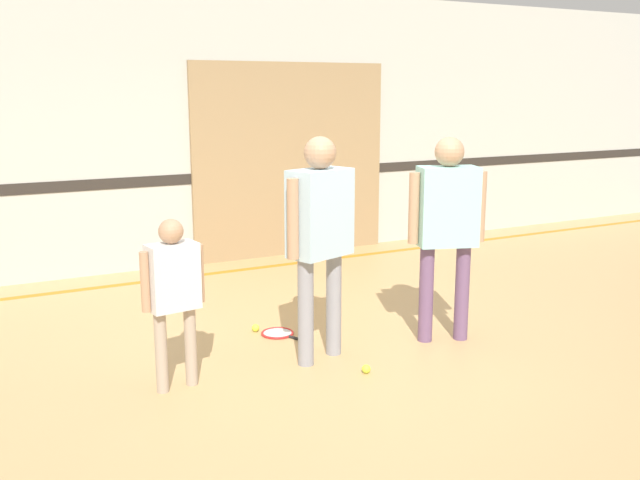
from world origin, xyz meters
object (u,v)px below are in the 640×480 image
person_student_right (447,217)px  racket_spare_on_floor (279,334)px  person_instructor (320,225)px  tennis_ball_near_instructor (366,369)px  person_student_left (173,285)px  tennis_ball_by_spare_racket (256,328)px

person_student_right → racket_spare_on_floor: size_ratio=3.34×
person_instructor → tennis_ball_near_instructor: person_instructor is taller
person_instructor → person_student_left: 1.18m
person_instructor → person_student_right: 1.11m
tennis_ball_near_instructor → tennis_ball_by_spare_racket: (-0.37, 1.23, 0.00)m
tennis_ball_by_spare_racket → tennis_ball_near_instructor: bearing=-73.3°
person_student_left → racket_spare_on_floor: person_student_left is taller
person_instructor → person_student_left: bearing=162.1°
person_instructor → person_student_right: (1.11, -0.09, -0.02)m
person_instructor → person_student_left: person_instructor is taller
person_instructor → tennis_ball_near_instructor: 1.12m
racket_spare_on_floor → tennis_ball_by_spare_racket: 0.22m
person_instructor → racket_spare_on_floor: bearing=75.6°
person_student_right → racket_spare_on_floor: 1.72m
person_instructor → tennis_ball_by_spare_racket: (-0.20, 0.82, -1.03)m
person_instructor → tennis_ball_near_instructor: size_ratio=26.01×
tennis_ball_near_instructor → tennis_ball_by_spare_racket: same height
person_student_left → tennis_ball_by_spare_racket: size_ratio=18.25×
tennis_ball_near_instructor → racket_spare_on_floor: bearing=101.8°
racket_spare_on_floor → tennis_ball_by_spare_racket: size_ratio=7.63×
person_instructor → tennis_ball_by_spare_racket: person_instructor is taller
person_student_right → tennis_ball_near_instructor: size_ratio=25.51×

